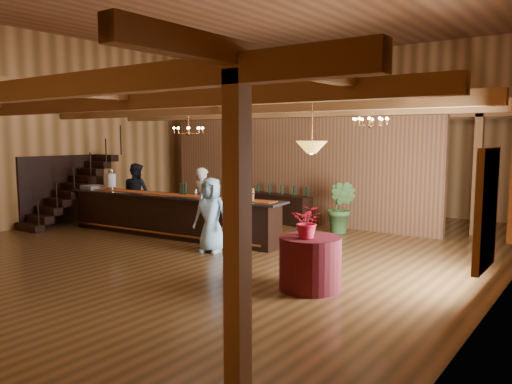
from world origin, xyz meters
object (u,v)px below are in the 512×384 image
Objects in this scene: chandelier_right at (371,121)px; floor_plant at (341,207)px; tasting_bar at (170,215)px; beverage_dispenser at (111,179)px; raffle_drum at (247,193)px; pendant_lamp at (312,147)px; chandelier_left at (188,130)px; round_table at (310,263)px; bartender at (203,200)px; guest at (211,215)px; staff_second at (137,193)px; backbar_shelf at (270,207)px.

chandelier_right reaches higher than floor_plant.
beverage_dispenser is (-2.13, -0.14, 0.82)m from tasting_bar.
chandelier_right reaches higher than beverage_dispenser.
raffle_drum is 2.98m from floor_plant.
pendant_lamp is (5.16, -1.77, 1.85)m from tasting_bar.
beverage_dispenser is 0.75× the size of chandelier_left.
round_table is 4.99m from floor_plant.
bartender is at bearing 151.26° from pendant_lamp.
floor_plant is (1.41, 3.59, -0.13)m from guest.
floor_plant is at bearing 57.35° from guest.
pendant_lamp reaches higher than beverage_dispenser.
beverage_dispenser reaches higher than guest.
floor_plant is at bearing 35.08° from tasting_bar.
raffle_drum is 2.13m from bartender.
chandelier_right is (-0.53, 3.61, 2.46)m from round_table.
tasting_bar is 3.68× the size of staff_second.
round_table is at bearing -81.66° from chandelier_right.
tasting_bar is 2.15m from guest.
bartender is 1.05× the size of guest.
guest is (1.24, -4.11, 0.41)m from backbar_shelf.
round_table is at bearing 159.96° from staff_second.
tasting_bar is 4.68× the size of floor_plant.
chandelier_left reaches higher than staff_second.
bartender is at bearing -88.72° from backbar_shelf.
guest reaches higher than tasting_bar.
round_table is at bearing -26.41° from chandelier_left.
round_table is 6.31m from chandelier_left.
round_table is 4.40m from chandelier_right.
floor_plant reaches higher than raffle_drum.
chandelier_left is (-0.88, -2.57, 2.31)m from backbar_shelf.
pendant_lamp is at bearing -81.66° from chandelier_right.
pendant_lamp is (5.27, -2.62, -0.33)m from chandelier_left.
chandelier_left is at bearing 164.67° from raffle_drum.
raffle_drum is 0.33× the size of round_table.
backbar_shelf is 2.89× the size of round_table.
bartender reaches higher than guest.
round_table is (5.16, -1.77, -0.10)m from tasting_bar.
chandelier_left is 1.92m from bartender.
chandelier_right is at bearing 98.34° from pendant_lamp.
chandelier_left is 4.56m from floor_plant.
pendant_lamp is at bearing -12.55° from beverage_dispenser.
tasting_bar is at bearing -82.71° from chandelier_left.
pendant_lamp is (7.29, -1.62, 1.03)m from beverage_dispenser.
tasting_bar is 3.93× the size of guest.
tasting_bar is 8.18× the size of chandelier_right.
bartender is at bearing -166.71° from chandelier_right.
backbar_shelf is 3.76× the size of chandelier_right.
pendant_lamp is at bearing 180.00° from round_table.
staff_second is 1.07× the size of guest.
pendant_lamp reaches higher than tasting_bar.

